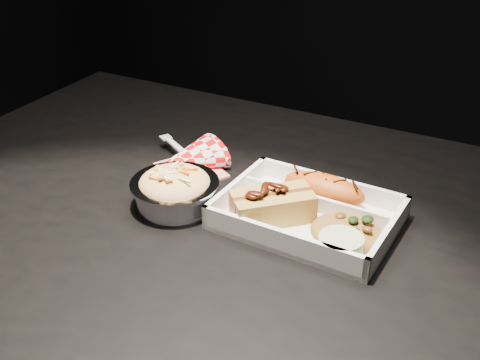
% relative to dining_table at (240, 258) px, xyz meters
% --- Properties ---
extents(dining_table, '(1.20, 0.80, 0.75)m').
position_rel_dining_table_xyz_m(dining_table, '(0.00, 0.00, 0.00)').
color(dining_table, black).
rests_on(dining_table, ground).
extents(food_tray, '(0.26, 0.19, 0.04)m').
position_rel_dining_table_xyz_m(food_tray, '(0.10, 0.01, 0.10)').
color(food_tray, white).
rests_on(food_tray, dining_table).
extents(fried_pastry, '(0.13, 0.06, 0.05)m').
position_rel_dining_table_xyz_m(fried_pastry, '(0.11, 0.07, 0.12)').
color(fried_pastry, '#C25113').
rests_on(fried_pastry, food_tray).
extents(hotdog, '(0.13, 0.12, 0.06)m').
position_rel_dining_table_xyz_m(hotdog, '(0.06, -0.01, 0.12)').
color(hotdog, '#BE8F40').
rests_on(hotdog, food_tray).
extents(fried_rice_mound, '(0.11, 0.09, 0.03)m').
position_rel_dining_table_xyz_m(fried_rice_mound, '(0.17, 0.00, 0.11)').
color(fried_rice_mound, olive).
rests_on(fried_rice_mound, food_tray).
extents(cupcake_liner, '(0.06, 0.06, 0.03)m').
position_rel_dining_table_xyz_m(cupcake_liner, '(0.18, -0.05, 0.11)').
color(cupcake_liner, '#B4C897').
rests_on(cupcake_liner, food_tray).
extents(foil_coleslaw_cup, '(0.13, 0.13, 0.07)m').
position_rel_dining_table_xyz_m(foil_coleslaw_cup, '(-0.09, -0.04, 0.12)').
color(foil_coleslaw_cup, silver).
rests_on(foil_coleslaw_cup, dining_table).
extents(napkin_fork, '(0.17, 0.15, 0.10)m').
position_rel_dining_table_xyz_m(napkin_fork, '(-0.14, 0.08, 0.11)').
color(napkin_fork, red).
rests_on(napkin_fork, dining_table).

